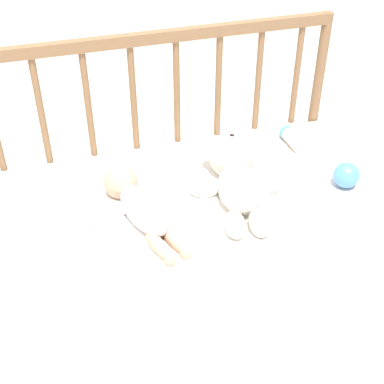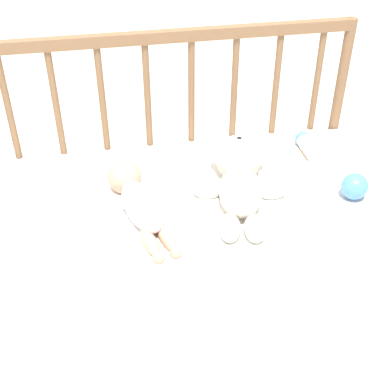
{
  "view_description": "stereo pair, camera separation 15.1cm",
  "coord_description": "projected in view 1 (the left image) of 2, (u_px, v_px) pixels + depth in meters",
  "views": [
    {
      "loc": [
        -0.38,
        -1.17,
        1.49
      ],
      "look_at": [
        0.0,
        -0.01,
        0.6
      ],
      "focal_mm": 50.0,
      "sensor_mm": 36.0,
      "label": 1
    },
    {
      "loc": [
        -0.23,
        -1.2,
        1.49
      ],
      "look_at": [
        0.0,
        -0.01,
        0.6
      ],
      "focal_mm": 50.0,
      "sensor_mm": 36.0,
      "label": 2
    }
  ],
  "objects": [
    {
      "name": "baby",
      "position": [
        139.0,
        205.0,
        1.49
      ],
      "size": [
        0.29,
        0.4,
        0.1
      ],
      "color": "white",
      "rests_on": "crib_mattress"
    },
    {
      "name": "crib_mattress",
      "position": [
        191.0,
        274.0,
        1.71
      ],
      "size": [
        1.23,
        0.7,
        0.54
      ],
      "color": "white",
      "rests_on": "ground_plane"
    },
    {
      "name": "crib_rail",
      "position": [
        156.0,
        115.0,
        1.77
      ],
      "size": [
        1.23,
        0.04,
        0.94
      ],
      "color": "brown",
      "rests_on": "ground_plane"
    },
    {
      "name": "toy_ball",
      "position": [
        346.0,
        175.0,
        1.61
      ],
      "size": [
        0.08,
        0.08,
        0.08
      ],
      "color": "#4C8CDB",
      "rests_on": "crib_mattress"
    },
    {
      "name": "ground_plane",
      "position": [
        191.0,
        330.0,
        1.87
      ],
      "size": [
        12.0,
        12.0,
        0.0
      ],
      "primitive_type": "plane",
      "color": "silver"
    },
    {
      "name": "teddy_bear",
      "position": [
        236.0,
        175.0,
        1.58
      ],
      "size": [
        0.28,
        0.41,
        0.14
      ],
      "color": "silver",
      "rests_on": "crib_mattress"
    },
    {
      "name": "blanket",
      "position": [
        191.0,
        212.0,
        1.53
      ],
      "size": [
        0.81,
        0.53,
        0.01
      ],
      "color": "white",
      "rests_on": "crib_mattress"
    },
    {
      "name": "baby_bottle",
      "position": [
        292.0,
        137.0,
        1.83
      ],
      "size": [
        0.05,
        0.14,
        0.05
      ],
      "color": "#F4E5CC",
      "rests_on": "crib_mattress"
    }
  ]
}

